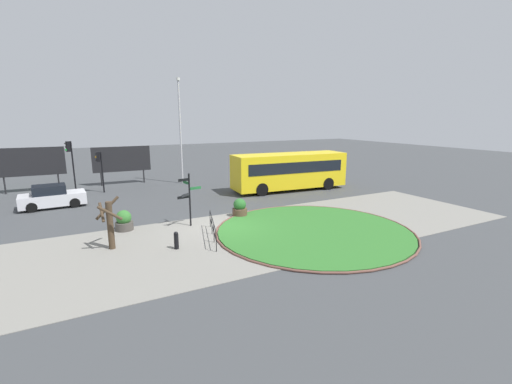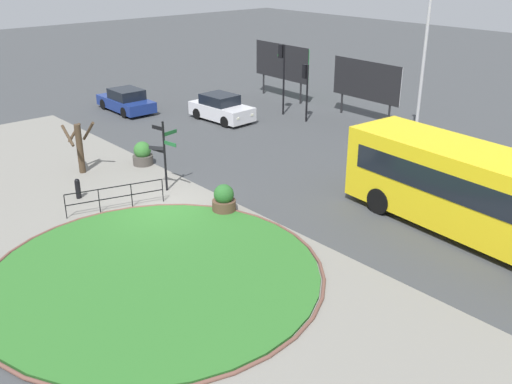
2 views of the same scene
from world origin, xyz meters
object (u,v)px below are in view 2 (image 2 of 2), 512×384
Objects in this scene: bus_yellow at (474,191)px; billboard_left at (282,62)px; bollard_foreground at (78,188)px; car_far_lane at (126,101)px; car_near_lane at (221,108)px; traffic_light_far at (282,64)px; lamppost_tall at (425,47)px; signpost_directional at (164,150)px; billboard_right at (366,81)px; planter_near_signpost at (143,154)px; planter_kerbside at (224,200)px; street_tree_bare at (79,145)px; traffic_light_near at (306,80)px.

billboard_left is at bearing 159.00° from bus_yellow.
car_far_lane is at bearing 142.46° from bollard_foreground.
billboard_left reaches higher than car_near_lane.
traffic_light_far is (6.80, 6.71, 2.38)m from car_far_lane.
bollard_foreground is at bearing 143.12° from car_far_lane.
car_near_lane is 0.94× the size of car_far_lane.
lamppost_tall is at bearing 20.44° from car_near_lane.
car_far_lane is at bearing -174.15° from bus_yellow.
car_near_lane is 6.31m from car_far_lane.
bollard_foreground is at bearing 90.27° from traffic_light_far.
lamppost_tall reaches higher than car_far_lane.
car_far_lane is 10.41m from billboard_left.
signpost_directional is 0.61× the size of billboard_right.
billboard_right reaches higher than planter_near_signpost.
planter_kerbside is at bearing 36.14° from bollard_foreground.
traffic_light_far is 11.49m from planter_near_signpost.
planter_kerbside is at bearing -138.56° from bus_yellow.
billboard_right is (4.00, 2.91, -0.79)m from traffic_light_far.
planter_near_signpost is at bearing -95.51° from billboard_right.
billboard_left reaches higher than street_tree_bare.
lamppost_tall is (8.87, 0.94, 1.90)m from traffic_light_far.
lamppost_tall is at bearing 62.57° from street_tree_bare.
traffic_light_near is (8.78, 6.69, 1.76)m from car_far_lane.
traffic_light_near is 2.95× the size of planter_near_signpost.
traffic_light_far is at bearing -142.23° from billboard_right.
lamppost_tall reaches higher than signpost_directional.
billboard_right is at bearing 157.88° from lamppost_tall.
billboard_right is (2.01, 2.94, -0.17)m from traffic_light_near.
traffic_light_near is 0.67× the size of billboard_right.
bus_yellow is 8.88m from planter_kerbside.
planter_near_signpost is 2.84m from street_tree_bare.
billboard_left is 18.55m from planter_kerbside.
signpost_directional reaches higher than street_tree_bare.
bollard_foreground is at bearing -88.39° from billboard_right.
street_tree_bare is at bearing 91.75° from traffic_light_near.
car_far_lane is (-5.47, -3.14, -0.06)m from car_near_lane.
street_tree_bare is (-0.90, -2.58, 0.79)m from planter_near_signpost.
traffic_light_near is 11.13m from planter_near_signpost.
billboard_left reaches higher than car_far_lane.
signpost_directional is 1.26× the size of street_tree_bare.
bus_yellow reaches higher than street_tree_bare.
planter_kerbside is at bearing -41.12° from car_near_lane.
bus_yellow is at bearing -11.85° from car_near_lane.
traffic_light_near is at bearing 164.70° from traffic_light_far.
traffic_light_far is at bearing 66.25° from car_near_lane.
signpost_directional is at bearing 21.73° from street_tree_bare.
car_near_lane is 0.80× the size of billboard_left.
signpost_directional is at bearing -172.20° from planter_kerbside.
bollard_foreground is 17.26m from lamppost_tall.
billboard_left is at bearing 129.62° from planter_kerbside.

